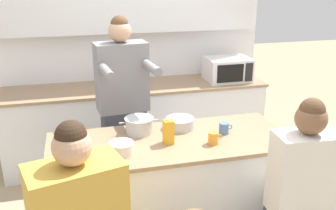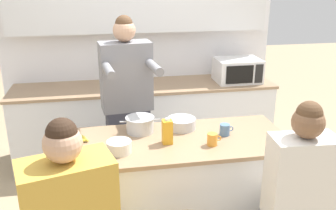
{
  "view_description": "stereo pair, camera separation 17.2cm",
  "coord_description": "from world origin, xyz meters",
  "px_view_note": "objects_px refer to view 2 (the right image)",
  "views": [
    {
      "loc": [
        -0.63,
        -2.43,
        2.1
      ],
      "look_at": [
        0.0,
        0.07,
        1.17
      ],
      "focal_mm": 40.0,
      "sensor_mm": 36.0,
      "label": 1
    },
    {
      "loc": [
        -0.47,
        -2.47,
        2.1
      ],
      "look_at": [
        0.0,
        0.07,
        1.17
      ],
      "focal_mm": 40.0,
      "sensor_mm": 36.0,
      "label": 2
    }
  ],
  "objects_px": {
    "kitchen_island": "(170,193)",
    "person_cooking": "(128,117)",
    "potted_plant": "(127,73)",
    "banana_bunch": "(79,139)",
    "cooking_pot": "(140,124)",
    "fruit_bowl": "(181,123)",
    "coffee_cup_far": "(212,139)",
    "juice_carton": "(167,132)",
    "microwave": "(238,70)",
    "coffee_cup_near": "(225,130)"
  },
  "relations": [
    {
      "from": "banana_bunch",
      "to": "cooking_pot",
      "type": "bearing_deg",
      "value": 12.23
    },
    {
      "from": "juice_carton",
      "to": "potted_plant",
      "type": "height_order",
      "value": "potted_plant"
    },
    {
      "from": "juice_carton",
      "to": "microwave",
      "type": "xyz_separation_m",
      "value": [
        1.1,
        1.53,
        0.02
      ]
    },
    {
      "from": "juice_carton",
      "to": "coffee_cup_far",
      "type": "bearing_deg",
      "value": -16.36
    },
    {
      "from": "banana_bunch",
      "to": "coffee_cup_far",
      "type": "bearing_deg",
      "value": -13.54
    },
    {
      "from": "person_cooking",
      "to": "juice_carton",
      "type": "xyz_separation_m",
      "value": [
        0.23,
        -0.68,
        0.14
      ]
    },
    {
      "from": "person_cooking",
      "to": "microwave",
      "type": "relative_size",
      "value": 3.52
    },
    {
      "from": "coffee_cup_near",
      "to": "potted_plant",
      "type": "bearing_deg",
      "value": 112.35
    },
    {
      "from": "coffee_cup_far",
      "to": "banana_bunch",
      "type": "distance_m",
      "value": 0.97
    },
    {
      "from": "person_cooking",
      "to": "banana_bunch",
      "type": "height_order",
      "value": "person_cooking"
    },
    {
      "from": "kitchen_island",
      "to": "fruit_bowl",
      "type": "relative_size",
      "value": 7.93
    },
    {
      "from": "cooking_pot",
      "to": "fruit_bowl",
      "type": "bearing_deg",
      "value": 1.46
    },
    {
      "from": "potted_plant",
      "to": "person_cooking",
      "type": "bearing_deg",
      "value": -94.32
    },
    {
      "from": "fruit_bowl",
      "to": "banana_bunch",
      "type": "relative_size",
      "value": 1.38
    },
    {
      "from": "coffee_cup_far",
      "to": "banana_bunch",
      "type": "height_order",
      "value": "coffee_cup_far"
    },
    {
      "from": "kitchen_island",
      "to": "microwave",
      "type": "relative_size",
      "value": 3.56
    },
    {
      "from": "coffee_cup_near",
      "to": "banana_bunch",
      "type": "relative_size",
      "value": 0.66
    },
    {
      "from": "kitchen_island",
      "to": "juice_carton",
      "type": "distance_m",
      "value": 0.55
    },
    {
      "from": "kitchen_island",
      "to": "potted_plant",
      "type": "height_order",
      "value": "potted_plant"
    },
    {
      "from": "potted_plant",
      "to": "microwave",
      "type": "bearing_deg",
      "value": -1.72
    },
    {
      "from": "coffee_cup_far",
      "to": "kitchen_island",
      "type": "bearing_deg",
      "value": 154.33
    },
    {
      "from": "potted_plant",
      "to": "banana_bunch",
      "type": "bearing_deg",
      "value": -107.98
    },
    {
      "from": "kitchen_island",
      "to": "coffee_cup_far",
      "type": "distance_m",
      "value": 0.59
    },
    {
      "from": "potted_plant",
      "to": "cooking_pot",
      "type": "bearing_deg",
      "value": -90.17
    },
    {
      "from": "banana_bunch",
      "to": "fruit_bowl",
      "type": "bearing_deg",
      "value": 7.81
    },
    {
      "from": "fruit_bowl",
      "to": "microwave",
      "type": "bearing_deg",
      "value": 53.92
    },
    {
      "from": "kitchen_island",
      "to": "juice_carton",
      "type": "height_order",
      "value": "juice_carton"
    },
    {
      "from": "fruit_bowl",
      "to": "potted_plant",
      "type": "xyz_separation_m",
      "value": [
        -0.33,
        1.33,
        0.08
      ]
    },
    {
      "from": "fruit_bowl",
      "to": "coffee_cup_near",
      "type": "xyz_separation_m",
      "value": [
        0.3,
        -0.18,
        0.0
      ]
    },
    {
      "from": "juice_carton",
      "to": "cooking_pot",
      "type": "bearing_deg",
      "value": 125.93
    },
    {
      "from": "cooking_pot",
      "to": "coffee_cup_far",
      "type": "bearing_deg",
      "value": -34.2
    },
    {
      "from": "person_cooking",
      "to": "coffee_cup_far",
      "type": "xyz_separation_m",
      "value": [
        0.55,
        -0.77,
        0.09
      ]
    },
    {
      "from": "banana_bunch",
      "to": "kitchen_island",
      "type": "bearing_deg",
      "value": -7.84
    },
    {
      "from": "cooking_pot",
      "to": "banana_bunch",
      "type": "height_order",
      "value": "cooking_pot"
    },
    {
      "from": "microwave",
      "to": "person_cooking",
      "type": "bearing_deg",
      "value": -147.44
    },
    {
      "from": "coffee_cup_far",
      "to": "coffee_cup_near",
      "type": "bearing_deg",
      "value": 46.5
    },
    {
      "from": "fruit_bowl",
      "to": "coffee_cup_far",
      "type": "height_order",
      "value": "coffee_cup_far"
    },
    {
      "from": "coffee_cup_near",
      "to": "potted_plant",
      "type": "relative_size",
      "value": 0.42
    },
    {
      "from": "fruit_bowl",
      "to": "person_cooking",
      "type": "bearing_deg",
      "value": 131.8
    },
    {
      "from": "cooking_pot",
      "to": "juice_carton",
      "type": "height_order",
      "value": "juice_carton"
    },
    {
      "from": "person_cooking",
      "to": "fruit_bowl",
      "type": "relative_size",
      "value": 7.83
    },
    {
      "from": "kitchen_island",
      "to": "person_cooking",
      "type": "height_order",
      "value": "person_cooking"
    },
    {
      "from": "juice_carton",
      "to": "potted_plant",
      "type": "bearing_deg",
      "value": 96.08
    },
    {
      "from": "fruit_bowl",
      "to": "kitchen_island",
      "type": "bearing_deg",
      "value": -123.33
    },
    {
      "from": "fruit_bowl",
      "to": "microwave",
      "type": "distance_m",
      "value": 1.6
    },
    {
      "from": "fruit_bowl",
      "to": "coffee_cup_near",
      "type": "distance_m",
      "value": 0.35
    },
    {
      "from": "coffee_cup_near",
      "to": "banana_bunch",
      "type": "bearing_deg",
      "value": 175.99
    },
    {
      "from": "coffee_cup_far",
      "to": "potted_plant",
      "type": "xyz_separation_m",
      "value": [
        -0.48,
        1.66,
        0.08
      ]
    },
    {
      "from": "cooking_pot",
      "to": "banana_bunch",
      "type": "xyz_separation_m",
      "value": [
        -0.46,
        -0.1,
        -0.04
      ]
    },
    {
      "from": "fruit_bowl",
      "to": "juice_carton",
      "type": "height_order",
      "value": "juice_carton"
    }
  ]
}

